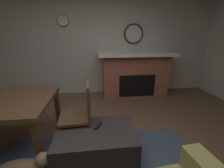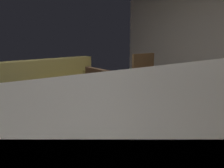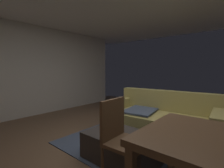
{
  "view_description": "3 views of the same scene",
  "coord_description": "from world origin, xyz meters",
  "px_view_note": "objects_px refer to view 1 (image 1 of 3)",
  "views": [
    {
      "loc": [
        -0.03,
        1.3,
        1.53
      ],
      "look_at": [
        -0.28,
        -0.8,
        0.83
      ],
      "focal_mm": 22.93,
      "sensor_mm": 36.0,
      "label": 1
    },
    {
      "loc": [
        -0.89,
        -2.12,
        1.21
      ],
      "look_at": [
        0.23,
        -0.53,
        0.78
      ],
      "focal_mm": 34.89,
      "sensor_mm": 36.0,
      "label": 2
    },
    {
      "loc": [
        1.33,
        -2.05,
        1.28
      ],
      "look_at": [
        -0.16,
        -0.31,
        1.08
      ],
      "focal_mm": 26.17,
      "sensor_mm": 36.0,
      "label": 3
    }
  ],
  "objects_px": {
    "ottoman_coffee_table": "(96,143)",
    "dining_chair_west": "(81,110)",
    "tv_remote": "(98,125)",
    "round_wall_mirror": "(134,34)",
    "wall_clock": "(63,21)",
    "small_dog": "(25,168)",
    "fireplace": "(135,74)"
  },
  "relations": [
    {
      "from": "fireplace",
      "to": "small_dog",
      "type": "height_order",
      "value": "fireplace"
    },
    {
      "from": "ottoman_coffee_table",
      "to": "small_dog",
      "type": "relative_size",
      "value": 1.77
    },
    {
      "from": "tv_remote",
      "to": "wall_clock",
      "type": "distance_m",
      "value": 2.79
    },
    {
      "from": "small_dog",
      "to": "wall_clock",
      "type": "bearing_deg",
      "value": -91.51
    },
    {
      "from": "wall_clock",
      "to": "round_wall_mirror",
      "type": "bearing_deg",
      "value": 180.0
    },
    {
      "from": "small_dog",
      "to": "wall_clock",
      "type": "distance_m",
      "value": 3.11
    },
    {
      "from": "round_wall_mirror",
      "to": "tv_remote",
      "type": "xyz_separation_m",
      "value": [
        1.03,
        2.22,
        -1.21
      ]
    },
    {
      "from": "fireplace",
      "to": "dining_chair_west",
      "type": "relative_size",
      "value": 2.05
    },
    {
      "from": "round_wall_mirror",
      "to": "dining_chair_west",
      "type": "bearing_deg",
      "value": 58.08
    },
    {
      "from": "dining_chair_west",
      "to": "small_dog",
      "type": "relative_size",
      "value": 1.62
    },
    {
      "from": "round_wall_mirror",
      "to": "wall_clock",
      "type": "relative_size",
      "value": 1.92
    },
    {
      "from": "round_wall_mirror",
      "to": "ottoman_coffee_table",
      "type": "relative_size",
      "value": 0.52
    },
    {
      "from": "ottoman_coffee_table",
      "to": "tv_remote",
      "type": "bearing_deg",
      "value": -111.34
    },
    {
      "from": "tv_remote",
      "to": "fireplace",
      "type": "bearing_deg",
      "value": -93.18
    },
    {
      "from": "fireplace",
      "to": "tv_remote",
      "type": "height_order",
      "value": "fireplace"
    },
    {
      "from": "tv_remote",
      "to": "ottoman_coffee_table",
      "type": "bearing_deg",
      "value": 93.5
    },
    {
      "from": "dining_chair_west",
      "to": "round_wall_mirror",
      "type": "bearing_deg",
      "value": -121.92
    },
    {
      "from": "ottoman_coffee_table",
      "to": "tv_remote",
      "type": "xyz_separation_m",
      "value": [
        -0.03,
        -0.09,
        0.2
      ]
    },
    {
      "from": "round_wall_mirror",
      "to": "wall_clock",
      "type": "distance_m",
      "value": 1.8
    },
    {
      "from": "fireplace",
      "to": "small_dog",
      "type": "relative_size",
      "value": 3.33
    },
    {
      "from": "round_wall_mirror",
      "to": "wall_clock",
      "type": "height_order",
      "value": "wall_clock"
    },
    {
      "from": "dining_chair_west",
      "to": "fireplace",
      "type": "bearing_deg",
      "value": -125.96
    },
    {
      "from": "tv_remote",
      "to": "dining_chair_west",
      "type": "distance_m",
      "value": 0.33
    },
    {
      "from": "round_wall_mirror",
      "to": "tv_remote",
      "type": "relative_size",
      "value": 3.3
    },
    {
      "from": "fireplace",
      "to": "round_wall_mirror",
      "type": "bearing_deg",
      "value": -90.0
    },
    {
      "from": "fireplace",
      "to": "dining_chair_west",
      "type": "height_order",
      "value": "fireplace"
    },
    {
      "from": "fireplace",
      "to": "ottoman_coffee_table",
      "type": "relative_size",
      "value": 1.88
    },
    {
      "from": "tv_remote",
      "to": "small_dog",
      "type": "bearing_deg",
      "value": 49.13
    },
    {
      "from": "fireplace",
      "to": "small_dog",
      "type": "distance_m",
      "value": 2.97
    },
    {
      "from": "ottoman_coffee_table",
      "to": "dining_chair_west",
      "type": "bearing_deg",
      "value": -56.18
    },
    {
      "from": "fireplace",
      "to": "wall_clock",
      "type": "height_order",
      "value": "wall_clock"
    },
    {
      "from": "dining_chair_west",
      "to": "tv_remote",
      "type": "bearing_deg",
      "value": 138.73
    }
  ]
}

